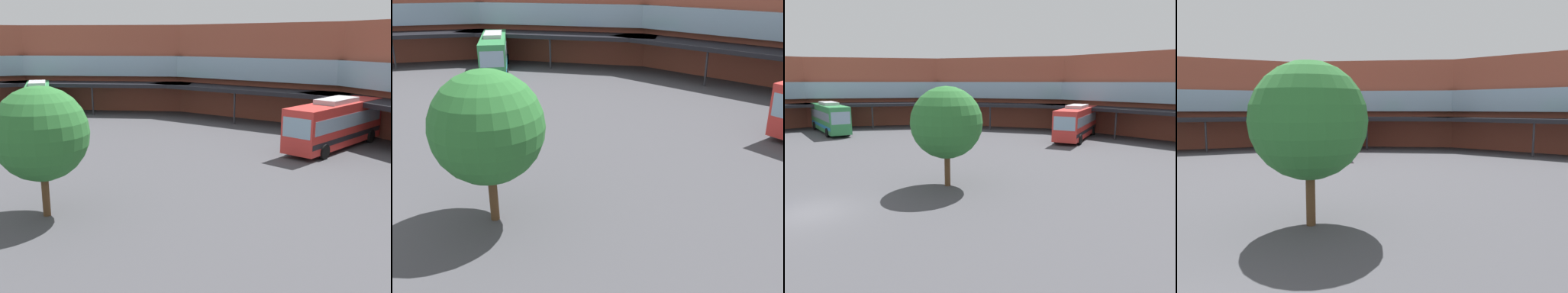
% 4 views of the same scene
% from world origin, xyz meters
% --- Properties ---
extents(station_building, '(87.08, 51.73, 10.01)m').
position_xyz_m(station_building, '(0.00, 22.46, 5.03)').
color(station_building, '#9E4C38').
rests_on(station_building, ground).
extents(bus_2, '(12.31, 4.39, 3.99)m').
position_xyz_m(bus_2, '(-28.42, 12.10, 2.02)').
color(bus_2, '#338C4C').
rests_on(bus_2, ground).
extents(plaza_tree, '(4.51, 4.51, 6.32)m').
position_xyz_m(plaza_tree, '(1.09, 8.02, 4.05)').
color(plaza_tree, brown).
rests_on(plaza_tree, ground).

